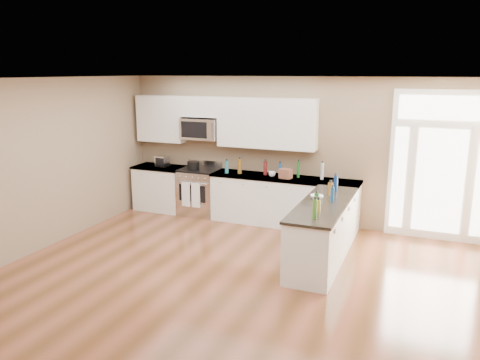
% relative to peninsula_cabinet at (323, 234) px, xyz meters
% --- Properties ---
extents(ground, '(8.00, 8.00, 0.00)m').
position_rel_peninsula_cabinet_xyz_m(ground, '(-0.93, -2.24, -0.43)').
color(ground, brown).
extents(room_shell, '(8.00, 8.00, 8.00)m').
position_rel_peninsula_cabinet_xyz_m(room_shell, '(-0.93, -2.24, 1.27)').
color(room_shell, '#8A7357').
rests_on(room_shell, ground).
extents(back_cabinet_left, '(1.10, 0.66, 0.94)m').
position_rel_peninsula_cabinet_xyz_m(back_cabinet_left, '(-3.80, 1.45, 0.00)').
color(back_cabinet_left, white).
rests_on(back_cabinet_left, ground).
extents(back_cabinet_right, '(2.85, 0.66, 0.94)m').
position_rel_peninsula_cabinet_xyz_m(back_cabinet_right, '(-1.08, 1.45, 0.00)').
color(back_cabinet_right, white).
rests_on(back_cabinet_right, ground).
extents(peninsula_cabinet, '(0.69, 2.32, 0.94)m').
position_rel_peninsula_cabinet_xyz_m(peninsula_cabinet, '(0.00, 0.00, 0.00)').
color(peninsula_cabinet, white).
rests_on(peninsula_cabinet, ground).
extents(upper_cabinet_left, '(1.04, 0.33, 0.95)m').
position_rel_peninsula_cabinet_xyz_m(upper_cabinet_left, '(-3.81, 1.59, 1.49)').
color(upper_cabinet_left, white).
rests_on(upper_cabinet_left, room_shell).
extents(upper_cabinet_right, '(1.94, 0.33, 0.95)m').
position_rel_peninsula_cabinet_xyz_m(upper_cabinet_right, '(-1.50, 1.59, 1.49)').
color(upper_cabinet_right, white).
rests_on(upper_cabinet_right, room_shell).
extents(upper_cabinet_short, '(0.82, 0.33, 0.40)m').
position_rel_peninsula_cabinet_xyz_m(upper_cabinet_short, '(-2.88, 1.59, 1.77)').
color(upper_cabinet_short, white).
rests_on(upper_cabinet_short, room_shell).
extents(microwave, '(0.78, 0.41, 0.42)m').
position_rel_peninsula_cabinet_xyz_m(microwave, '(-2.88, 1.56, 1.33)').
color(microwave, silver).
rests_on(microwave, room_shell).
extents(entry_door, '(1.70, 0.10, 2.60)m').
position_rel_peninsula_cabinet_xyz_m(entry_door, '(1.62, 1.71, 0.87)').
color(entry_door, white).
rests_on(entry_door, ground).
extents(kitchen_range, '(0.78, 0.69, 1.08)m').
position_rel_peninsula_cabinet_xyz_m(kitchen_range, '(-2.88, 1.45, 0.04)').
color(kitchen_range, silver).
rests_on(kitchen_range, ground).
extents(stockpot, '(0.28, 0.28, 0.18)m').
position_rel_peninsula_cabinet_xyz_m(stockpot, '(-2.96, 1.35, 0.61)').
color(stockpot, black).
rests_on(stockpot, kitchen_range).
extents(toaster_oven, '(0.29, 0.25, 0.22)m').
position_rel_peninsula_cabinet_xyz_m(toaster_oven, '(-3.75, 1.46, 0.62)').
color(toaster_oven, silver).
rests_on(toaster_oven, back_cabinet_left).
extents(cardboard_box, '(0.24, 0.20, 0.18)m').
position_rel_peninsula_cabinet_xyz_m(cardboard_box, '(-1.02, 1.36, 0.59)').
color(cardboard_box, brown).
rests_on(cardboard_box, back_cabinet_right).
extents(bowl_left, '(0.22, 0.22, 0.05)m').
position_rel_peninsula_cabinet_xyz_m(bowl_left, '(-3.78, 1.52, 0.53)').
color(bowl_left, white).
rests_on(bowl_left, back_cabinet_left).
extents(bowl_peninsula, '(0.22, 0.22, 0.06)m').
position_rel_peninsula_cabinet_xyz_m(bowl_peninsula, '(-0.15, 0.16, 0.54)').
color(bowl_peninsula, white).
rests_on(bowl_peninsula, peninsula_cabinet).
extents(cup_counter, '(0.14, 0.14, 0.10)m').
position_rel_peninsula_cabinet_xyz_m(cup_counter, '(-1.30, 1.40, 0.56)').
color(cup_counter, white).
rests_on(cup_counter, back_cabinet_right).
extents(counter_bottles, '(2.39, 2.43, 0.31)m').
position_rel_peninsula_cabinet_xyz_m(counter_bottles, '(-0.79, 0.81, 0.63)').
color(counter_bottles, '#19591E').
rests_on(counter_bottles, back_cabinet_right).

